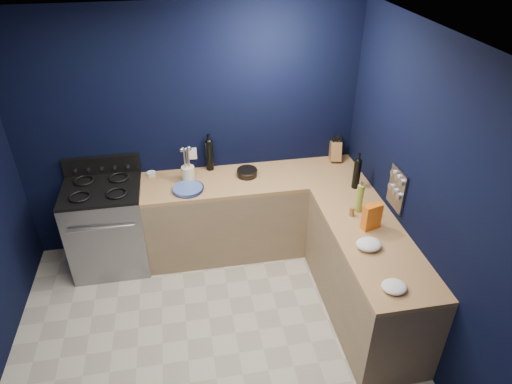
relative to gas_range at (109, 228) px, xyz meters
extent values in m
cube|color=#B5B09E|center=(0.93, -1.42, -0.47)|extent=(3.50, 3.50, 0.02)
cube|color=silver|center=(0.93, -1.42, 2.15)|extent=(3.50, 3.50, 0.02)
cube|color=black|center=(0.93, 0.34, 0.84)|extent=(3.50, 0.02, 2.60)
cube|color=black|center=(2.69, -1.42, 0.84)|extent=(0.02, 3.50, 2.60)
cube|color=#8D7353|center=(1.53, 0.02, -0.03)|extent=(2.30, 0.63, 0.86)
cube|color=brown|center=(1.53, 0.02, 0.42)|extent=(2.30, 0.63, 0.04)
cube|color=#8D7353|center=(2.37, -1.13, -0.03)|extent=(0.63, 1.67, 0.86)
cube|color=brown|center=(2.37, -1.13, 0.42)|extent=(0.63, 1.67, 0.04)
cube|color=gray|center=(0.00, 0.00, 0.00)|extent=(0.76, 0.66, 0.92)
cube|color=black|center=(0.00, -0.32, -0.01)|extent=(0.59, 0.02, 0.42)
cube|color=black|center=(0.00, 0.00, 0.48)|extent=(0.76, 0.66, 0.03)
cube|color=black|center=(0.00, 0.30, 0.58)|extent=(0.76, 0.06, 0.20)
cube|color=gray|center=(2.67, -0.87, 0.72)|extent=(0.02, 0.28, 0.38)
cube|color=white|center=(0.93, 0.32, 0.62)|extent=(0.09, 0.02, 0.13)
cylinder|color=#3D6EB0|center=(0.85, -0.12, 0.46)|extent=(0.38, 0.38, 0.04)
cylinder|color=white|center=(0.48, 0.25, 0.46)|extent=(0.11, 0.11, 0.04)
cylinder|color=#F4EBC3|center=(0.87, 0.07, 0.52)|extent=(0.16, 0.16, 0.17)
cylinder|color=black|center=(1.11, 0.27, 0.61)|extent=(0.11, 0.11, 0.33)
cylinder|color=black|center=(1.47, 0.06, 0.48)|extent=(0.26, 0.26, 0.08)
cube|color=brown|center=(2.49, 0.25, 0.55)|extent=(0.16, 0.26, 0.26)
cylinder|color=black|center=(2.50, -0.35, 0.59)|extent=(0.10, 0.10, 0.30)
cylinder|color=#89A537|center=(2.38, -0.75, 0.58)|extent=(0.08, 0.08, 0.27)
cylinder|color=olive|center=(2.37, -0.92, 0.48)|extent=(0.05, 0.05, 0.09)
cylinder|color=olive|center=(2.30, -0.81, 0.49)|extent=(0.06, 0.06, 0.09)
cube|color=red|center=(2.39, -1.02, 0.56)|extent=(0.18, 0.12, 0.24)
ellipsoid|color=white|center=(2.27, -1.28, 0.48)|extent=(0.27, 0.25, 0.08)
ellipsoid|color=white|center=(2.27, -1.77, 0.47)|extent=(0.24, 0.23, 0.06)
camera|label=1|loc=(0.84, -3.98, 2.85)|focal=31.82mm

